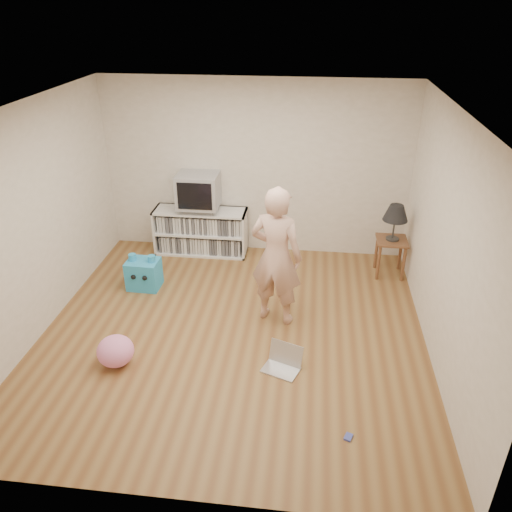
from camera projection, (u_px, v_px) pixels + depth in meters
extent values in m
plane|color=brown|center=(233.00, 332.00, 5.96)|extent=(4.50, 4.50, 0.00)
cube|color=beige|center=(256.00, 169.00, 7.32)|extent=(4.50, 0.02, 2.60)
cube|color=beige|center=(176.00, 375.00, 3.37)|extent=(4.50, 0.02, 2.60)
cube|color=beige|center=(32.00, 224.00, 5.59)|extent=(0.02, 4.50, 2.60)
cube|color=beige|center=(447.00, 245.00, 5.11)|extent=(0.02, 4.50, 2.60)
cube|color=white|center=(227.00, 110.00, 4.74)|extent=(4.50, 4.50, 0.01)
cube|color=white|center=(204.00, 226.00, 7.84)|extent=(1.40, 0.03, 0.70)
cube|color=white|center=(158.00, 229.00, 7.72)|extent=(0.03, 0.45, 0.70)
cube|color=white|center=(245.00, 234.00, 7.58)|extent=(0.03, 0.45, 0.70)
cube|color=white|center=(202.00, 251.00, 7.81)|extent=(1.40, 0.45, 0.03)
cube|color=white|center=(201.00, 231.00, 7.65)|extent=(1.34, 0.45, 0.03)
cube|color=white|center=(200.00, 211.00, 7.50)|extent=(1.40, 0.45, 0.03)
cube|color=silver|center=(201.00, 231.00, 7.65)|extent=(1.26, 0.36, 0.64)
cube|color=gray|center=(200.00, 208.00, 7.47)|extent=(0.45, 0.35, 0.07)
cube|color=#9D9DA2|center=(199.00, 190.00, 7.34)|extent=(0.60, 0.52, 0.50)
cube|color=black|center=(195.00, 196.00, 7.11)|extent=(0.50, 0.01, 0.40)
cylinder|color=brown|center=(378.00, 263.00, 6.94)|extent=(0.04, 0.04, 0.52)
cylinder|color=brown|center=(403.00, 264.00, 6.91)|extent=(0.04, 0.04, 0.52)
cylinder|color=brown|center=(376.00, 252.00, 7.24)|extent=(0.04, 0.04, 0.52)
cylinder|color=brown|center=(400.00, 253.00, 7.21)|extent=(0.04, 0.04, 0.52)
cube|color=brown|center=(392.00, 240.00, 6.95)|extent=(0.42, 0.42, 0.03)
cylinder|color=#333333|center=(392.00, 239.00, 6.93)|extent=(0.18, 0.18, 0.02)
cylinder|color=#333333|center=(394.00, 227.00, 6.85)|extent=(0.02, 0.02, 0.32)
imported|color=#DEAC98|center=(276.00, 257.00, 5.82)|extent=(0.72, 0.57, 1.73)
cube|color=silver|center=(281.00, 370.00, 5.35)|extent=(0.44, 0.38, 0.02)
cube|color=silver|center=(286.00, 353.00, 5.39)|extent=(0.38, 0.20, 0.25)
cube|color=black|center=(286.00, 353.00, 5.39)|extent=(0.33, 0.17, 0.20)
cube|color=#4753BD|center=(348.00, 437.00, 4.54)|extent=(0.09, 0.11, 0.02)
cube|color=#2499D7|center=(144.00, 274.00, 6.79)|extent=(0.44, 0.35, 0.40)
cylinder|color=#2499D7|center=(132.00, 257.00, 6.69)|extent=(0.10, 0.10, 0.09)
cylinder|color=#2499D7|center=(152.00, 259.00, 6.65)|extent=(0.10, 0.10, 0.09)
sphere|color=black|center=(133.00, 277.00, 6.62)|extent=(0.07, 0.07, 0.07)
sphere|color=black|center=(145.00, 278.00, 6.60)|extent=(0.07, 0.07, 0.07)
ellipsoid|color=pink|center=(115.00, 351.00, 5.38)|extent=(0.44, 0.44, 0.34)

